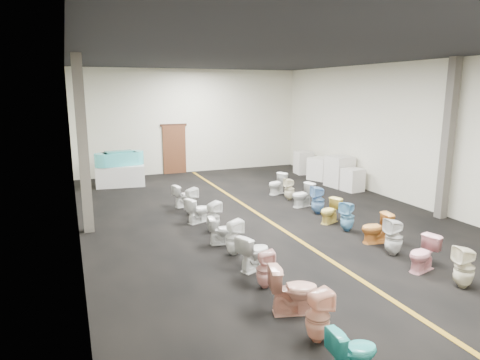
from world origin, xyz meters
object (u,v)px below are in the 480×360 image
(toilet_right_5, at_px, (376,228))
(toilet_right_2, at_px, (464,267))
(toilet_right_3, at_px, (423,254))
(toilet_right_9, at_px, (303,195))
(toilet_right_10, at_px, (289,189))
(toilet_left_0, at_px, (353,351))
(toilet_right_8, at_px, (318,200))
(toilet_right_6, at_px, (347,216))
(toilet_left_10, at_px, (184,196))
(appliance_crate_c, at_px, (320,169))
(appliance_crate_a, at_px, (353,180))
(toilet_left_6, at_px, (222,230))
(toilet_left_5, at_px, (234,237))
(bathtub, at_px, (119,158))
(appliance_crate_d, at_px, (304,163))
(toilet_left_8, at_px, (198,210))
(toilet_left_4, at_px, (254,252))
(display_table, at_px, (121,176))
(toilet_left_2, at_px, (293,290))
(toilet_right_4, at_px, (394,237))
(toilet_left_1, at_px, (318,316))
(toilet_right_11, at_px, (277,184))
(appliance_crate_b, at_px, (339,171))
(toilet_left_9, at_px, (191,201))
(toilet_left_3, at_px, (265,269))
(toilet_right_7, at_px, (330,211))

(toilet_right_5, bearing_deg, toilet_right_2, 6.61)
(toilet_right_3, bearing_deg, toilet_right_9, 163.66)
(toilet_right_5, distance_m, toilet_right_10, 4.39)
(toilet_left_0, distance_m, toilet_right_8, 7.38)
(toilet_right_6, bearing_deg, toilet_left_10, -161.56)
(appliance_crate_c, height_order, toilet_left_10, appliance_crate_c)
(toilet_right_5, bearing_deg, appliance_crate_a, 157.26)
(toilet_left_6, height_order, toilet_right_6, toilet_right_6)
(toilet_left_5, height_order, toilet_right_6, toilet_left_5)
(bathtub, bearing_deg, toilet_right_5, -70.15)
(appliance_crate_c, relative_size, appliance_crate_d, 0.91)
(toilet_left_8, relative_size, toilet_right_10, 0.95)
(bathtub, bearing_deg, appliance_crate_a, -37.29)
(toilet_right_2, relative_size, toilet_right_9, 1.07)
(toilet_left_4, height_order, toilet_right_10, toilet_left_4)
(display_table, bearing_deg, appliance_crate_c, -13.55)
(toilet_left_2, distance_m, toilet_left_8, 5.34)
(toilet_right_4, bearing_deg, toilet_right_5, 173.63)
(toilet_right_3, bearing_deg, toilet_right_8, 163.06)
(toilet_left_6, relative_size, toilet_right_8, 0.79)
(toilet_left_1, xyz_separation_m, toilet_right_5, (3.52, 3.03, -0.04))
(appliance_crate_c, relative_size, toilet_right_6, 1.14)
(toilet_right_6, xyz_separation_m, toilet_right_11, (0.13, 4.31, -0.03))
(appliance_crate_a, xyz_separation_m, toilet_left_5, (-6.22, -4.11, -0.01))
(toilet_left_5, bearing_deg, toilet_left_8, -5.94)
(toilet_right_6, bearing_deg, toilet_left_5, -104.89)
(toilet_left_1, xyz_separation_m, toilet_right_2, (3.47, 0.49, -0.00))
(toilet_left_10, bearing_deg, toilet_right_3, -165.36)
(bathtub, relative_size, toilet_left_5, 2.28)
(toilet_left_1, height_order, toilet_left_4, toilet_left_1)
(appliance_crate_b, distance_m, toilet_left_9, 6.45)
(bathtub, bearing_deg, toilet_left_2, -91.90)
(appliance_crate_d, height_order, toilet_right_4, appliance_crate_d)
(toilet_left_5, relative_size, toilet_left_10, 1.14)
(toilet_left_5, distance_m, toilet_left_8, 2.59)
(toilet_left_6, distance_m, toilet_right_10, 4.64)
(appliance_crate_d, bearing_deg, toilet_right_4, -108.06)
(toilet_right_8, xyz_separation_m, toilet_right_9, (-0.01, 0.88, -0.05))
(appliance_crate_a, relative_size, appliance_crate_b, 0.71)
(display_table, xyz_separation_m, toilet_left_5, (1.51, -8.14, 0.01))
(appliance_crate_a, relative_size, toilet_left_6, 1.23)
(display_table, height_order, toilet_right_2, toilet_right_2)
(appliance_crate_c, xyz_separation_m, toilet_left_3, (-6.27, -8.01, -0.09))
(appliance_crate_b, bearing_deg, toilet_right_10, -157.77)
(toilet_left_8, bearing_deg, toilet_right_2, -170.99)
(toilet_left_3, xyz_separation_m, toilet_right_7, (3.36, 2.92, -0.02))
(toilet_left_8, relative_size, toilet_right_3, 0.98)
(toilet_left_8, xyz_separation_m, toilet_right_9, (3.53, 0.34, 0.02))
(bathtub, xyz_separation_m, toilet_right_5, (4.95, -8.72, -0.70))
(toilet_right_5, distance_m, toilet_right_7, 1.76)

